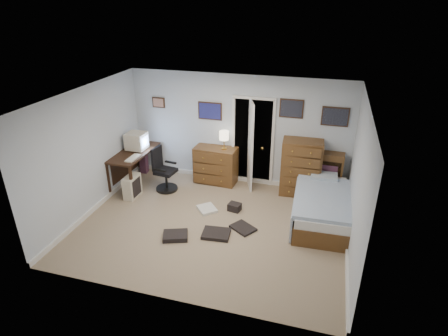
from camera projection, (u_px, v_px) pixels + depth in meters
The scene contains 15 objects.
floor at pixel (212, 225), 7.20m from camera, with size 5.00×4.00×0.02m, color gray.
computer_desk at pixel (130, 159), 8.49m from camera, with size 0.68×1.43×0.82m.
crt_monitor at pixel (137, 141), 8.42m from camera, with size 0.43×0.40×0.39m.
keyboard at pixel (133, 158), 8.03m from camera, with size 0.16×0.44×0.03m, color beige.
pc_tower at pixel (132, 187), 8.10m from camera, with size 0.24×0.46×0.49m.
office_chair at pixel (164, 174), 8.35m from camera, with size 0.55×0.55×1.00m.
media_stack at pixel (143, 157), 9.14m from camera, with size 0.16×0.16×0.82m, color maroon.
low_dresser at pixel (216, 165), 8.67m from camera, with size 0.96×0.48×0.86m, color brown.
table_lamp at pixel (224, 136), 8.31m from camera, with size 0.23×0.23×0.42m.
doorway at pixel (255, 138), 8.66m from camera, with size 0.96×1.12×2.05m.
tall_dresser at pixel (301, 168), 8.09m from camera, with size 0.85×0.50×1.25m, color brown.
headboard_bookcase at pixel (316, 171), 8.14m from camera, with size 1.11×0.32×0.99m.
bed at pixel (321, 206), 7.24m from camera, with size 1.11×1.99×0.64m.
wall_posters at pixel (264, 111), 8.03m from camera, with size 4.38×0.04×0.60m.
floor_clutter at pixel (211, 225), 7.13m from camera, with size 1.66×1.57×0.16m.
Camera 1 is at (1.89, -5.74, 4.06)m, focal length 30.00 mm.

